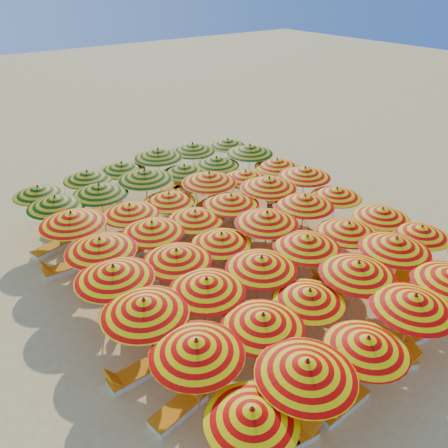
# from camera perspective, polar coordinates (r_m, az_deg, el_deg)

# --- Properties ---
(ground) EXTENTS (120.00, 120.00, 0.00)m
(ground) POSITION_cam_1_polar(r_m,az_deg,el_deg) (18.08, 0.95, -5.03)
(ground) COLOR #F3CA6C
(ground) RESTS_ON ground
(umbrella_0) EXTENTS (2.73, 2.73, 2.30)m
(umbrella_0) POSITION_cam_1_polar(r_m,az_deg,el_deg) (10.42, 3.66, -23.61)
(umbrella_0) COLOR silver
(umbrella_0) RESTS_ON ground
(umbrella_1) EXTENTS (3.05, 3.05, 2.63)m
(umbrella_1) POSITION_cam_1_polar(r_m,az_deg,el_deg) (11.00, 10.74, -18.00)
(umbrella_1) COLOR silver
(umbrella_1) RESTS_ON ground
(umbrella_2) EXTENTS (2.51, 2.51, 2.37)m
(umbrella_2) POSITION_cam_1_polar(r_m,az_deg,el_deg) (12.25, 18.20, -14.60)
(umbrella_2) COLOR silver
(umbrella_2) RESTS_ON ground
(umbrella_3) EXTENTS (2.99, 2.99, 2.59)m
(umbrella_3) POSITION_cam_1_polar(r_m,az_deg,el_deg) (13.71, 23.60, -9.27)
(umbrella_3) COLOR silver
(umbrella_3) RESTS_ON ground
(umbrella_6) EXTENTS (3.22, 3.22, 2.61)m
(umbrella_6) POSITION_cam_1_polar(r_m,az_deg,el_deg) (11.32, -3.60, -15.75)
(umbrella_6) COLOR silver
(umbrella_6) RESTS_ON ground
(umbrella_7) EXTENTS (2.45, 2.45, 2.48)m
(umbrella_7) POSITION_cam_1_polar(r_m,az_deg,el_deg) (12.20, 5.10, -12.44)
(umbrella_7) COLOR silver
(umbrella_7) RESTS_ON ground
(umbrella_8) EXTENTS (2.53, 2.53, 2.34)m
(umbrella_8) POSITION_cam_1_polar(r_m,az_deg,el_deg) (13.39, 11.09, -9.15)
(umbrella_8) COLOR silver
(umbrella_8) RESTS_ON ground
(umbrella_9) EXTENTS (2.81, 2.81, 2.58)m
(umbrella_9) POSITION_cam_1_polar(r_m,az_deg,el_deg) (14.52, 17.09, -5.52)
(umbrella_9) COLOR silver
(umbrella_9) RESTS_ON ground
(umbrella_10) EXTENTS (2.84, 2.84, 2.60)m
(umbrella_10) POSITION_cam_1_polar(r_m,az_deg,el_deg) (16.15, 21.50, -2.42)
(umbrella_10) COLOR silver
(umbrella_10) RESTS_ON ground
(umbrella_11) EXTENTS (2.47, 2.47, 2.31)m
(umbrella_11) POSITION_cam_1_polar(r_m,az_deg,el_deg) (17.84, 24.34, -0.83)
(umbrella_11) COLOR silver
(umbrella_11) RESTS_ON ground
(umbrella_12) EXTENTS (2.61, 2.61, 2.67)m
(umbrella_12) POSITION_cam_1_polar(r_m,az_deg,el_deg) (12.52, -10.36, -10.55)
(umbrella_12) COLOR silver
(umbrella_12) RESTS_ON ground
(umbrella_13) EXTENTS (2.85, 2.85, 2.54)m
(umbrella_13) POSITION_cam_1_polar(r_m,az_deg,el_deg) (13.27, -2.28, -7.91)
(umbrella_13) COLOR silver
(umbrella_13) RESTS_ON ground
(umbrella_14) EXTENTS (3.10, 3.10, 2.52)m
(umbrella_14) POSITION_cam_1_polar(r_m,az_deg,el_deg) (14.27, 4.90, -5.06)
(umbrella_14) COLOR silver
(umbrella_14) RESTS_ON ground
(umbrella_15) EXTENTS (2.53, 2.53, 2.54)m
(umbrella_15) POSITION_cam_1_polar(r_m,az_deg,el_deg) (15.51, 10.77, -2.28)
(umbrella_15) COLOR silver
(umbrella_15) RESTS_ON ground
(umbrella_16) EXTENTS (2.42, 2.42, 2.43)m
(umbrella_16) POSITION_cam_1_polar(r_m,az_deg,el_deg) (16.88, 15.94, -0.49)
(umbrella_16) COLOR silver
(umbrella_16) RESTS_ON ground
(umbrella_17) EXTENTS (2.69, 2.69, 2.36)m
(umbrella_17) POSITION_cam_1_polar(r_m,az_deg,el_deg) (18.48, 19.94, 1.37)
(umbrella_17) COLOR silver
(umbrella_17) RESTS_ON ground
(umbrella_18) EXTENTS (2.82, 2.82, 2.66)m
(umbrella_18) POSITION_cam_1_polar(r_m,az_deg,el_deg) (14.00, -14.18, -6.13)
(umbrella_18) COLOR silver
(umbrella_18) RESTS_ON ground
(umbrella_19) EXTENTS (3.04, 3.04, 2.50)m
(umbrella_19) POSITION_cam_1_polar(r_m,az_deg,el_deg) (14.68, -6.21, -4.09)
(umbrella_19) COLOR silver
(umbrella_19) RESTS_ON ground
(umbrella_20) EXTENTS (2.26, 2.26, 2.34)m
(umbrella_20) POSITION_cam_1_polar(r_m,az_deg,el_deg) (15.75, -0.34, -1.88)
(umbrella_20) COLOR silver
(umbrella_20) RESTS_ON ground
(umbrella_21) EXTENTS (3.26, 3.26, 2.62)m
(umbrella_21) POSITION_cam_1_polar(r_m,az_deg,el_deg) (16.65, 5.62, 0.84)
(umbrella_21) COLOR silver
(umbrella_21) RESTS_ON ground
(umbrella_22) EXTENTS (3.11, 3.11, 2.58)m
(umbrella_22) POSITION_cam_1_polar(r_m,az_deg,el_deg) (18.22, 10.48, 3.07)
(umbrella_22) COLOR silver
(umbrella_22) RESTS_ON ground
(umbrella_23) EXTENTS (2.81, 2.81, 2.35)m
(umbrella_23) POSITION_cam_1_polar(r_m,az_deg,el_deg) (19.64, 14.48, 4.01)
(umbrella_23) COLOR silver
(umbrella_23) RESTS_ON ground
(umbrella_24) EXTENTS (2.72, 2.72, 2.64)m
(umbrella_24) POSITION_cam_1_polar(r_m,az_deg,el_deg) (15.51, -15.85, -2.59)
(umbrella_24) COLOR silver
(umbrella_24) RESTS_ON ground
(umbrella_25) EXTENTS (2.86, 2.86, 2.51)m
(umbrella_25) POSITION_cam_1_polar(r_m,az_deg,el_deg) (16.36, -9.36, -0.41)
(umbrella_25) COLOR silver
(umbrella_25) RESTS_ON ground
(umbrella_26) EXTENTS (2.93, 2.93, 2.38)m
(umbrella_26) POSITION_cam_1_polar(r_m,az_deg,el_deg) (17.18, -3.78, 1.11)
(umbrella_26) COLOR silver
(umbrella_26) RESTS_ON ground
(umbrella_27) EXTENTS (3.13, 3.13, 2.50)m
(umbrella_27) POSITION_cam_1_polar(r_m,az_deg,el_deg) (18.12, 0.94, 3.21)
(umbrella_27) COLOR silver
(umbrella_27) RESTS_ON ground
(umbrella_28) EXTENTS (2.96, 2.96, 2.68)m
(umbrella_28) POSITION_cam_1_polar(r_m,az_deg,el_deg) (19.34, 5.88, 5.37)
(umbrella_28) COLOR silver
(umbrella_28) RESTS_ON ground
(umbrella_29) EXTENTS (2.89, 2.89, 2.59)m
(umbrella_29) POSITION_cam_1_polar(r_m,az_deg,el_deg) (20.87, 10.52, 6.69)
(umbrella_29) COLOR silver
(umbrella_29) RESTS_ON ground
(umbrella_30) EXTENTS (3.21, 3.21, 2.68)m
(umbrella_30) POSITION_cam_1_polar(r_m,az_deg,el_deg) (17.40, -19.28, 0.73)
(umbrella_30) COLOR silver
(umbrella_30) RESTS_ON ground
(umbrella_31) EXTENTS (3.02, 3.02, 2.45)m
(umbrella_31) POSITION_cam_1_polar(r_m,az_deg,el_deg) (17.87, -12.19, 1.90)
(umbrella_31) COLOR silver
(umbrella_31) RESTS_ON ground
(umbrella_32) EXTENTS (2.93, 2.93, 2.36)m
(umbrella_32) POSITION_cam_1_polar(r_m,az_deg,el_deg) (18.75, -7.19, 3.50)
(umbrella_32) COLOR silver
(umbrella_32) RESTS_ON ground
(umbrella_33) EXTENTS (3.31, 3.31, 2.67)m
(umbrella_33) POSITION_cam_1_polar(r_m,az_deg,el_deg) (19.77, -1.94, 6.08)
(umbrella_33) COLOR silver
(umbrella_33) RESTS_ON ground
(umbrella_34) EXTENTS (2.57, 2.57, 2.40)m
(umbrella_34) POSITION_cam_1_polar(r_m,az_deg,el_deg) (20.64, 2.81, 6.42)
(umbrella_34) COLOR silver
(umbrella_34) RESTS_ON ground
(umbrella_35) EXTENTS (2.57, 2.57, 2.38)m
(umbrella_35) POSITION_cam_1_polar(r_m,az_deg,el_deg) (22.20, 6.93, 7.94)
(umbrella_35) COLOR silver
(umbrella_35) RESTS_ON ground
(umbrella_36) EXTENTS (3.12, 3.12, 2.52)m
(umbrella_36) POSITION_cam_1_polar(r_m,az_deg,el_deg) (19.21, -21.13, 2.76)
(umbrella_36) COLOR silver
(umbrella_36) RESTS_ON ground
(umbrella_37) EXTENTS (2.99, 2.99, 2.58)m
(umbrella_37) POSITION_cam_1_polar(r_m,az_deg,el_deg) (19.60, -15.95, 4.38)
(umbrella_37) COLOR silver
(umbrella_37) RESTS_ON ground
(umbrella_38) EXTENTS (3.34, 3.34, 2.69)m
(umbrella_38) POSITION_cam_1_polar(r_m,az_deg,el_deg) (20.36, -10.31, 6.37)
(umbrella_38) COLOR silver
(umbrella_38) RESTS_ON ground
(umbrella_39) EXTENTS (2.96, 2.96, 2.36)m
(umbrella_39) POSITION_cam_1_polar(r_m,az_deg,el_deg) (21.47, -5.20, 7.19)
(umbrella_39) COLOR silver
(umbrella_39) RESTS_ON ground
(umbrella_40) EXTENTS (2.94, 2.94, 2.44)m
(umbrella_40) POSITION_cam_1_polar(r_m,az_deg,el_deg) (22.13, -1.00, 8.22)
(umbrella_40) COLOR silver
(umbrella_40) RESTS_ON ground
(umbrella_41) EXTENTS (2.64, 2.64, 2.64)m
(umbrella_41) POSITION_cam_1_polar(r_m,az_deg,el_deg) (23.24, 3.39, 9.73)
(umbrella_41) COLOR silver
(umbrella_41) RESTS_ON ground
(umbrella_42) EXTENTS (2.37, 2.37, 2.36)m
(umbrella_42) POSITION_cam_1_polar(r_m,az_deg,el_deg) (20.84, -23.08, 4.04)
(umbrella_42) COLOR silver
(umbrella_42) RESTS_ON ground
(umbrella_43) EXTENTS (2.31, 2.31, 2.42)m
(umbrella_43) POSITION_cam_1_polar(r_m,az_deg,el_deg) (21.52, -17.39, 6.10)
(umbrella_43) COLOR silver
(umbrella_43) RESTS_ON ground
(umbrella_44) EXTENTS (2.40, 2.40, 2.42)m
(umbrella_44) POSITION_cam_1_polar(r_m,az_deg,el_deg) (22.10, -13.19, 7.33)
(umbrella_44) COLOR silver
(umbrella_44) RESTS_ON ground
(umbrella_45) EXTENTS (2.88, 2.88, 2.67)m
(umbrella_45) POSITION_cam_1_polar(r_m,az_deg,el_deg) (22.81, -8.60, 9.12)
(umbrella_45) COLOR silver
(umbrella_45) RESTS_ON ground
(umbrella_46) EXTENTS (2.59, 2.59, 2.53)m
(umbrella_46) POSITION_cam_1_polar(r_m,az_deg,el_deg) (23.78, -4.12, 9.95)
(umbrella_46) COLOR silver
(umbrella_46) RESTS_ON ground
(umbrella_47) EXTENTS (2.73, 2.73, 2.31)m
(umbrella_47) POSITION_cam_1_polar(r_m,az_deg,el_deg) (25.04, 0.47, 10.60)
(umbrella_47) COLOR silver
(umbrella_47) RESTS_ON ground
(lounger_1) EXTENTS (1.80, 0.81, 0.69)m
(lounger_1) POSITION_cam_1_polar(r_m,az_deg,el_deg) (12.42, 8.33, -26.12)
(lounger_1) COLOR white
(lounger_1) RESTS_ON ground
(lounger_2) EXTENTS (1.74, 0.62, 0.69)m
(lounger_2) POSITION_cam_1_polar(r_m,az_deg,el_deg) (13.32, 15.05, -21.74)
(lounger_2) COLOR white
(lounger_2) RESTS_ON ground
(lounger_3) EXTENTS (1.82, 1.24, 0.69)m
(lounger_3) POSITION_cam_1_polar(r_m,az_deg,el_deg) (14.73, 20.84, -16.59)
(lounger_3) COLOR white
(lounger_3) RESTS_ON ground
(lounger_4) EXTENTS (1.81, 0.87, 0.69)m
(lounger_4) POSITION_cam_1_polar(r_m,az_deg,el_deg) (16.15, 24.51, -12.66)
(lounger_4) COLOR white
(lounger_4) RESTS_ON ground
(lounger_6) EXTENTS (1.80, 0.86, 0.69)m
(lounger_6) POSITION_cam_1_polar(r_m,az_deg,el_deg) (12.90, -5.82, -22.79)
(lounger_6) COLOR white
(lounger_6) RESTS_ON ground
(lounger_7) EXTENTS (1.82, 1.21, 0.69)m
(lounger_7) POSITION_cam_1_polar(r_m,az_deg,el_deg) (17.68, 21.79, -7.87)
(lounger_7) COLOR white
(lounger_7) RESTS_ON ground
(lounger_8) EXTENTS (1.78, 0.75, 0.69)m
(lounger_8) POSITION_cam_1_polar(r_m,az_deg,el_deg) (19.20, 23.74, -5.07)
(lounger_8) COLOR white
(lounger_8) RESTS_ON ground
(lounger_9) EXTENTS (1.74, 0.60, 0.69)m
(lounger_9) POSITION_cam_1_polar(r_m,az_deg,el_deg) (13.82, -11.55, -18.67)
(lounger_9) COLOR white
(lounger_9) RESTS_ON ground
(lounger_10) EXTENTS (1.83, 1.04, 0.69)m
(lounger_10) POSITION_cam_1_polar(r_m,az_deg,el_deg) (14.42, -4.13, -15.32)
(lounger_10) COLOR white
(lounger_10) RESTS_ON ground
(lounger_11) EXTENTS (1.82, 0.94, 0.69)m
(lounger_11) POSITION_cam_1_polar(r_m,az_deg,el_deg) (15.25, 2.82, -12.18)
(lounger_11) COLOR white
(lounger_11) RESTS_ON ground
(lounger_12) EXTENTS (1.80, 0.82, 0.69)m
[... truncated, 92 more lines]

